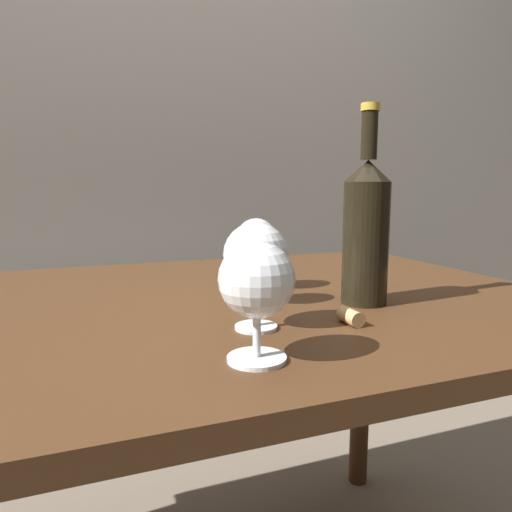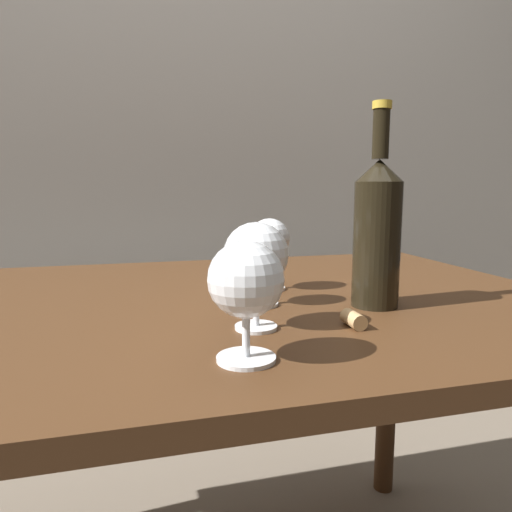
{
  "view_description": "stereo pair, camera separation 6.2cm",
  "coord_description": "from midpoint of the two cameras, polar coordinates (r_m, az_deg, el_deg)",
  "views": [
    {
      "loc": [
        -0.13,
        -0.76,
        0.91
      ],
      "look_at": [
        0.08,
        -0.19,
        0.82
      ],
      "focal_mm": 32.31,
      "sensor_mm": 36.0,
      "label": 1
    },
    {
      "loc": [
        -0.08,
        -0.78,
        0.91
      ],
      "look_at": [
        0.08,
        -0.19,
        0.82
      ],
      "focal_mm": 32.31,
      "sensor_mm": 36.0,
      "label": 2
    }
  ],
  "objects": [
    {
      "name": "back_wall",
      "position": [
        1.69,
        -17.63,
        21.55
      ],
      "size": [
        5.0,
        0.08,
        2.6
      ],
      "primitive_type": "cube",
      "color": "gray",
      "rests_on": "ground_plane"
    },
    {
      "name": "dining_table",
      "position": [
        0.83,
        -12.25,
        -11.34
      ],
      "size": [
        1.37,
        0.84,
        0.72
      ],
      "color": "#472B16",
      "rests_on": "ground_plane"
    },
    {
      "name": "wine_glass_port",
      "position": [
        0.5,
        -3.42,
        -3.38
      ],
      "size": [
        0.09,
        0.09,
        0.14
      ],
      "color": "white",
      "rests_on": "dining_table"
    },
    {
      "name": "wine_glass_chardonnay",
      "position": [
        0.62,
        -2.86,
        -0.01
      ],
      "size": [
        0.09,
        0.09,
        0.15
      ],
      "color": "white",
      "rests_on": "dining_table"
    },
    {
      "name": "wine_glass_amber",
      "position": [
        0.74,
        -3.08,
        0.83
      ],
      "size": [
        0.07,
        0.07,
        0.13
      ],
      "color": "white",
      "rests_on": "dining_table"
    },
    {
      "name": "wine_glass_cabernet",
      "position": [
        0.86,
        -2.01,
        1.87
      ],
      "size": [
        0.08,
        0.08,
        0.14
      ],
      "color": "white",
      "rests_on": "dining_table"
    },
    {
      "name": "wine_bottle",
      "position": [
        0.77,
        11.25,
        3.33
      ],
      "size": [
        0.08,
        0.08,
        0.32
      ],
      "color": "black",
      "rests_on": "dining_table"
    },
    {
      "name": "cork",
      "position": [
        0.66,
        9.03,
        -7.47
      ],
      "size": [
        0.02,
        0.04,
        0.02
      ],
      "primitive_type": "cylinder",
      "rotation": [
        1.57,
        0.0,
        0.0
      ],
      "color": "tan",
      "rests_on": "dining_table"
    }
  ]
}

